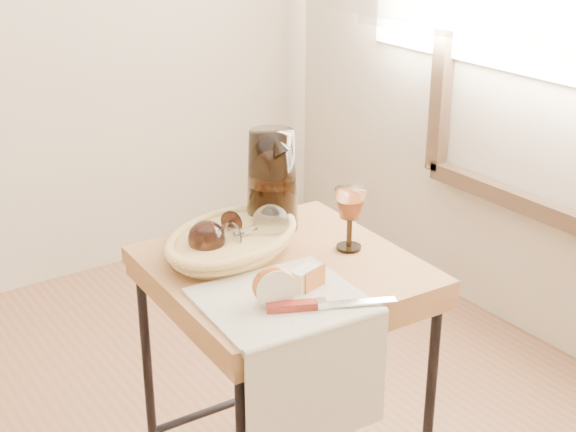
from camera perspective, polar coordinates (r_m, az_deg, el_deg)
side_table at (r=1.99m, az=-0.34°, el=-12.39°), size 0.57×0.57×0.70m
tea_towel at (r=1.65m, az=-0.45°, el=-5.92°), size 0.34×0.31×0.01m
bread_basket at (r=1.85m, az=-3.92°, el=-1.85°), size 0.40×0.34×0.05m
goblet_lying_a at (r=1.84m, az=-4.96°, el=-1.09°), size 0.16×0.14×0.08m
goblet_lying_b at (r=1.85m, az=-2.32°, el=-0.84°), size 0.15×0.10×0.09m
pitcher at (r=1.95m, az=-1.14°, el=2.55°), size 0.23×0.29×0.28m
wine_goblet at (r=1.85m, az=4.35°, el=-0.21°), size 0.09×0.09×0.15m
apple_half at (r=1.61m, az=-1.04°, el=-4.85°), size 0.10×0.07×0.08m
apple_wedge at (r=1.68m, az=1.20°, el=-4.38°), size 0.07×0.05×0.04m
table_knife at (r=1.61m, az=2.70°, el=-6.09°), size 0.24×0.14×0.02m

